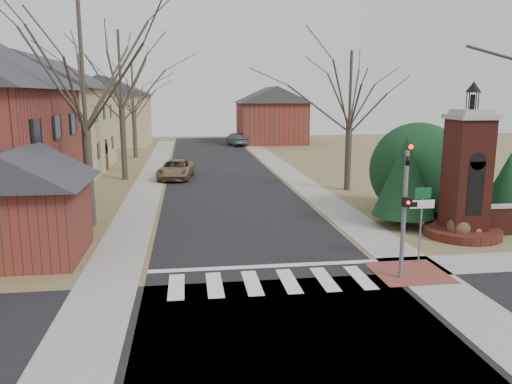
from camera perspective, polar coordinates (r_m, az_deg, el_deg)
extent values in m
plane|color=brown|center=(15.57, 2.18, -11.33)|extent=(120.00, 120.00, 0.00)
cube|color=black|center=(36.75, -3.81, 1.70)|extent=(8.00, 70.00, 0.01)
cube|color=black|center=(12.90, 4.60, -16.30)|extent=(120.00, 8.00, 0.01)
cube|color=silver|center=(16.30, 1.68, -10.25)|extent=(8.00, 2.20, 0.02)
cube|color=silver|center=(17.69, 0.87, -8.51)|extent=(8.00, 0.35, 0.02)
cube|color=gray|center=(37.47, 4.15, 1.89)|extent=(2.00, 60.00, 0.02)
cube|color=gray|center=(36.75, -11.93, 1.50)|extent=(2.00, 60.00, 0.02)
cube|color=brown|center=(17.87, 17.12, -8.80)|extent=(2.40, 2.40, 0.02)
cylinder|color=slate|center=(16.73, 16.54, -2.65)|extent=(0.14, 0.14, 4.20)
imported|color=black|center=(16.40, 16.91, 3.99)|extent=(0.15, 0.18, 0.90)
sphere|color=#FF0C05|center=(16.17, 17.29, 4.95)|extent=(0.14, 0.14, 0.14)
cube|color=black|center=(16.47, 16.89, -1.10)|extent=(0.28, 0.16, 0.30)
sphere|color=#FF0C05|center=(16.39, 17.02, -1.16)|extent=(0.11, 0.11, 0.11)
cylinder|color=slate|center=(18.70, 18.29, -3.86)|extent=(0.06, 0.06, 2.60)
cube|color=silver|center=(18.49, 18.47, -1.33)|extent=(0.90, 0.03, 0.30)
cube|color=black|center=(18.34, 17.65, -1.38)|extent=(0.22, 0.02, 0.18)
cube|color=#0F4A2A|center=(18.41, 18.55, -0.11)|extent=(0.60, 0.03, 0.40)
cylinder|color=#561F19|center=(23.11, 22.47, -4.23)|extent=(3.20, 3.20, 0.36)
cube|color=#561F19|center=(22.65, 22.89, 1.45)|extent=(1.50, 1.50, 5.00)
cube|color=black|center=(22.09, 23.78, 0.37)|extent=(0.70, 0.10, 2.20)
cube|color=gray|center=(22.41, 23.38, 7.89)|extent=(1.70, 1.70, 0.20)
cube|color=gray|center=(22.40, 23.42, 8.40)|extent=(1.30, 1.30, 0.20)
cylinder|color=black|center=(22.39, 23.50, 9.42)|extent=(0.20, 0.20, 0.60)
cone|color=black|center=(22.40, 23.62, 10.95)|extent=(0.64, 0.64, 0.45)
cube|color=tan|center=(42.70, -22.89, 6.48)|extent=(9.00, 12.00, 6.40)
cube|color=maroon|center=(20.12, -24.90, -3.02)|extent=(4.00, 4.00, 2.80)
cube|color=tan|center=(62.96, -16.68, 7.87)|extent=(10.00, 8.00, 6.00)
cube|color=tan|center=(61.82, -19.72, 11.35)|extent=(0.75, 0.75, 3.08)
cube|color=maroon|center=(63.16, 1.75, 7.87)|extent=(8.00, 8.00, 5.00)
cube|color=maroon|center=(61.15, -0.09, 10.96)|extent=(0.75, 0.75, 2.80)
cylinder|color=#473D33|center=(24.00, 16.37, -3.12)|extent=(0.20, 0.20, 0.50)
cone|color=#11331C|center=(23.60, 16.63, 1.71)|extent=(2.80, 2.80, 3.60)
cylinder|color=#473D33|center=(26.52, 21.83, -2.15)|extent=(0.20, 0.20, 0.50)
cone|color=#11331C|center=(26.12, 22.20, 2.88)|extent=(3.40, 3.40, 4.20)
cylinder|color=#473D33|center=(26.75, 26.61, -2.42)|extent=(0.20, 0.20, 0.50)
cone|color=#11331C|center=(26.45, 26.92, 1.06)|extent=(2.40, 2.40, 2.80)
sphere|color=#11331C|center=(26.58, 17.97, 2.85)|extent=(4.80, 4.80, 4.80)
cylinder|color=#473D33|center=(23.86, -18.56, 1.98)|extent=(0.40, 0.40, 4.83)
cylinder|color=#473D33|center=(36.61, -14.90, 5.29)|extent=(0.40, 0.40, 5.04)
cylinder|color=#473D33|center=(49.57, -13.69, 6.38)|extent=(0.40, 0.40, 4.41)
cylinder|color=#473D33|center=(32.04, 10.48, 3.96)|extent=(0.40, 0.40, 4.20)
imported|color=olive|center=(36.45, -9.15, 2.57)|extent=(2.82, 5.08, 1.34)
imported|color=#34383C|center=(60.06, -2.19, 6.05)|extent=(2.34, 4.82, 1.52)
sphere|color=brown|center=(22.51, 22.15, -3.81)|extent=(0.96, 0.96, 0.96)
sphere|color=brown|center=(22.89, 23.65, -3.96)|extent=(0.75, 0.75, 0.75)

